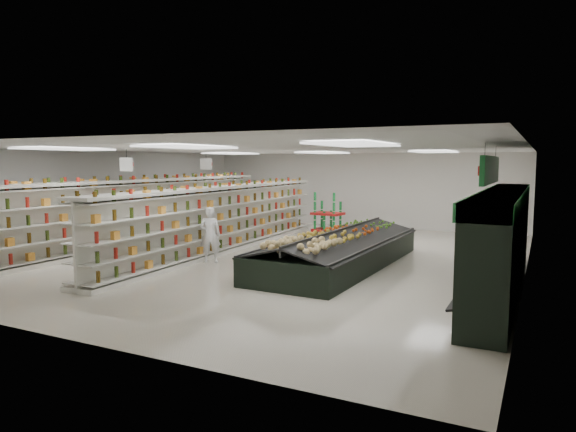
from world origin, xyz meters
The scene contains 16 objects.
floor centered at (0.00, 0.00, 0.00)m, with size 16.00×16.00×0.00m, color beige.
ceiling centered at (0.00, 0.00, 3.20)m, with size 14.00×16.00×0.02m, color white.
wall_back centered at (0.00, 8.00, 1.60)m, with size 14.00×0.02×3.20m, color white.
wall_front centered at (0.00, -8.00, 1.60)m, with size 14.00×0.02×3.20m, color white.
wall_left centered at (-7.00, 0.00, 1.60)m, with size 0.02×16.00×3.20m, color white.
wall_right centered at (7.00, 0.00, 1.60)m, with size 0.02×16.00×3.20m, color white.
produce_wall_case centered at (6.53, -1.50, 1.24)m, with size 0.93×8.00×2.20m.
aisle_sign_near centered at (-3.80, -2.00, 2.75)m, with size 0.52×0.06×0.75m.
aisle_sign_far centered at (-3.80, 2.00, 2.75)m, with size 0.52×0.06×0.75m.
hortifruti_banner centered at (6.25, -1.50, 2.65)m, with size 0.12×3.20×0.95m.
gondola_left centered at (-5.02, -0.18, 1.03)m, with size 1.17×12.98×2.25m.
gondola_center centered at (-1.77, 0.02, 0.95)m, with size 1.34×11.98×2.07m.
produce_island centered at (2.41, -0.56, 0.46)m, with size 2.64×6.87×1.02m.
soda_endcap centered at (-0.29, 5.20, 0.73)m, with size 1.25×0.91×1.50m.
shopper_main centered at (-1.00, -1.76, 0.79)m, with size 0.58×0.38×1.58m, color white.
shopper_background centered at (-3.63, 4.95, 0.90)m, with size 0.88×0.54×1.81m, color #A18063.
Camera 1 is at (7.34, -13.51, 2.82)m, focal length 32.00 mm.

